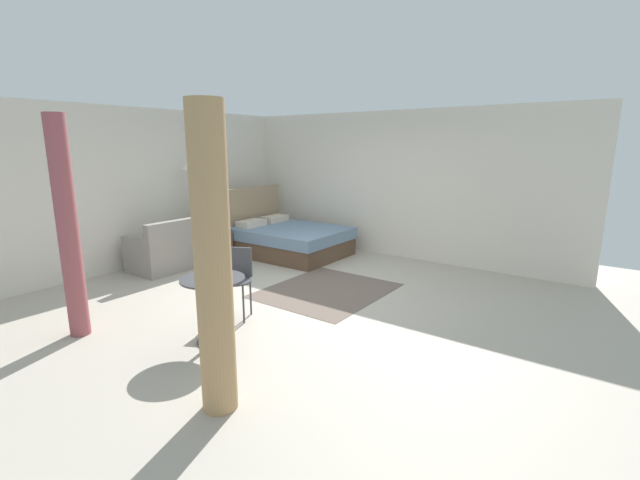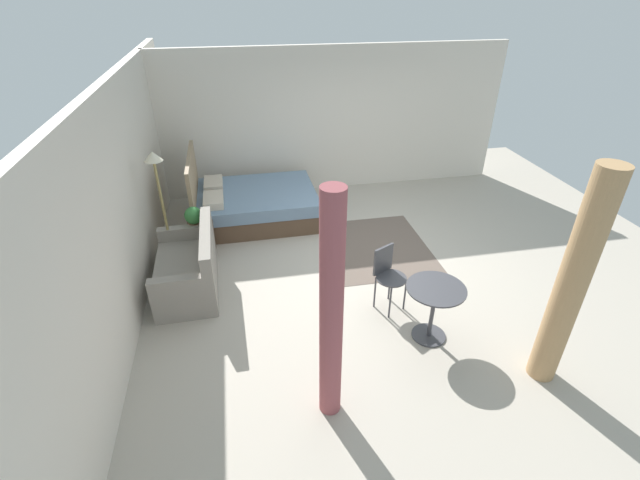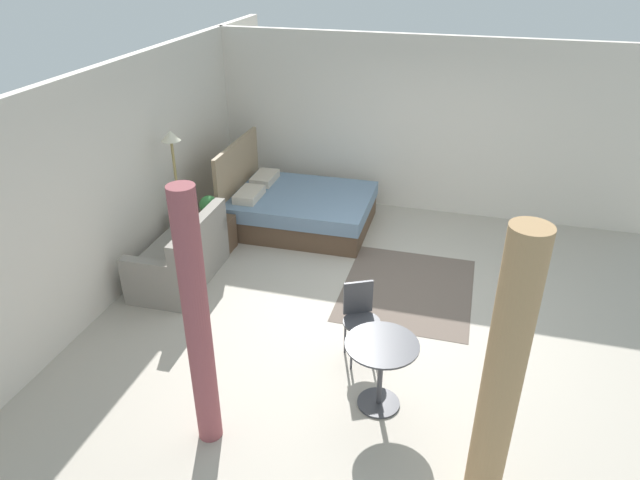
{
  "view_description": "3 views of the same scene",
  "coord_description": "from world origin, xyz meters",
  "px_view_note": "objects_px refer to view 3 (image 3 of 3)",
  "views": [
    {
      "loc": [
        -4.64,
        -3.67,
        2.1
      ],
      "look_at": [
        0.46,
        0.08,
        0.7
      ],
      "focal_mm": 24.29,
      "sensor_mm": 36.0,
      "label": 1
    },
    {
      "loc": [
        -5.47,
        1.89,
        3.74
      ],
      "look_at": [
        -0.27,
        0.88,
        0.58
      ],
      "focal_mm": 24.81,
      "sensor_mm": 36.0,
      "label": 2
    },
    {
      "loc": [
        -5.9,
        -0.73,
        3.99
      ],
      "look_at": [
        -0.31,
        0.83,
        0.88
      ],
      "focal_mm": 32.16,
      "sensor_mm": 36.0,
      "label": 3
    }
  ],
  "objects_px": {
    "vase": "(216,211)",
    "cafe_chair_near_window": "(360,313)",
    "potted_plant": "(209,208)",
    "nightstand": "(218,235)",
    "couch": "(182,259)",
    "floor_lamp": "(174,166)",
    "balcony_table": "(381,362)",
    "bed": "(297,208)"
  },
  "relations": [
    {
      "from": "potted_plant",
      "to": "vase",
      "type": "distance_m",
      "value": 0.26
    },
    {
      "from": "balcony_table",
      "to": "cafe_chair_near_window",
      "type": "distance_m",
      "value": 0.75
    },
    {
      "from": "bed",
      "to": "vase",
      "type": "bearing_deg",
      "value": 136.08
    },
    {
      "from": "potted_plant",
      "to": "vase",
      "type": "relative_size",
      "value": 2.63
    },
    {
      "from": "nightstand",
      "to": "cafe_chair_near_window",
      "type": "distance_m",
      "value": 2.96
    },
    {
      "from": "potted_plant",
      "to": "floor_lamp",
      "type": "height_order",
      "value": "floor_lamp"
    },
    {
      "from": "floor_lamp",
      "to": "couch",
      "type": "bearing_deg",
      "value": -154.06
    },
    {
      "from": "balcony_table",
      "to": "potted_plant",
      "type": "bearing_deg",
      "value": 50.66
    },
    {
      "from": "balcony_table",
      "to": "bed",
      "type": "bearing_deg",
      "value": 28.92
    },
    {
      "from": "nightstand",
      "to": "couch",
      "type": "bearing_deg",
      "value": 171.92
    },
    {
      "from": "balcony_table",
      "to": "floor_lamp",
      "type": "bearing_deg",
      "value": 55.72
    },
    {
      "from": "couch",
      "to": "balcony_table",
      "type": "distance_m",
      "value": 3.25
    },
    {
      "from": "bed",
      "to": "couch",
      "type": "height_order",
      "value": "bed"
    },
    {
      "from": "couch",
      "to": "vase",
      "type": "relative_size",
      "value": 9.7
    },
    {
      "from": "couch",
      "to": "potted_plant",
      "type": "bearing_deg",
      "value": -5.8
    },
    {
      "from": "bed",
      "to": "cafe_chair_near_window",
      "type": "distance_m",
      "value": 3.17
    },
    {
      "from": "potted_plant",
      "to": "cafe_chair_near_window",
      "type": "bearing_deg",
      "value": -123.46
    },
    {
      "from": "balcony_table",
      "to": "vase",
      "type": "bearing_deg",
      "value": 48.1
    },
    {
      "from": "vase",
      "to": "cafe_chair_near_window",
      "type": "distance_m",
      "value": 3.06
    },
    {
      "from": "cafe_chair_near_window",
      "to": "balcony_table",
      "type": "bearing_deg",
      "value": -152.95
    },
    {
      "from": "cafe_chair_near_window",
      "to": "nightstand",
      "type": "bearing_deg",
      "value": 54.45
    },
    {
      "from": "bed",
      "to": "nightstand",
      "type": "bearing_deg",
      "value": 141.15
    },
    {
      "from": "potted_plant",
      "to": "cafe_chair_near_window",
      "type": "relative_size",
      "value": 0.46
    },
    {
      "from": "couch",
      "to": "vase",
      "type": "height_order",
      "value": "couch"
    },
    {
      "from": "couch",
      "to": "balcony_table",
      "type": "relative_size",
      "value": 2.0
    },
    {
      "from": "couch",
      "to": "cafe_chair_near_window",
      "type": "distance_m",
      "value": 2.67
    },
    {
      "from": "couch",
      "to": "potted_plant",
      "type": "relative_size",
      "value": 3.69
    },
    {
      "from": "floor_lamp",
      "to": "cafe_chair_near_window",
      "type": "distance_m",
      "value": 3.27
    },
    {
      "from": "bed",
      "to": "nightstand",
      "type": "relative_size",
      "value": 4.3
    },
    {
      "from": "floor_lamp",
      "to": "cafe_chair_near_window",
      "type": "height_order",
      "value": "floor_lamp"
    },
    {
      "from": "bed",
      "to": "vase",
      "type": "height_order",
      "value": "bed"
    },
    {
      "from": "bed",
      "to": "nightstand",
      "type": "height_order",
      "value": "bed"
    },
    {
      "from": "vase",
      "to": "balcony_table",
      "type": "relative_size",
      "value": 0.21
    },
    {
      "from": "potted_plant",
      "to": "balcony_table",
      "type": "relative_size",
      "value": 0.54
    },
    {
      "from": "vase",
      "to": "floor_lamp",
      "type": "distance_m",
      "value": 0.91
    },
    {
      "from": "potted_plant",
      "to": "nightstand",
      "type": "bearing_deg",
      "value": -23.73
    },
    {
      "from": "vase",
      "to": "bed",
      "type": "bearing_deg",
      "value": -43.92
    },
    {
      "from": "couch",
      "to": "balcony_table",
      "type": "xyz_separation_m",
      "value": [
        -1.54,
        -2.86,
        0.2
      ]
    },
    {
      "from": "nightstand",
      "to": "vase",
      "type": "distance_m",
      "value": 0.34
    },
    {
      "from": "floor_lamp",
      "to": "balcony_table",
      "type": "height_order",
      "value": "floor_lamp"
    },
    {
      "from": "floor_lamp",
      "to": "balcony_table",
      "type": "distance_m",
      "value": 3.9
    },
    {
      "from": "vase",
      "to": "nightstand",
      "type": "bearing_deg",
      "value": -157.69
    }
  ]
}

